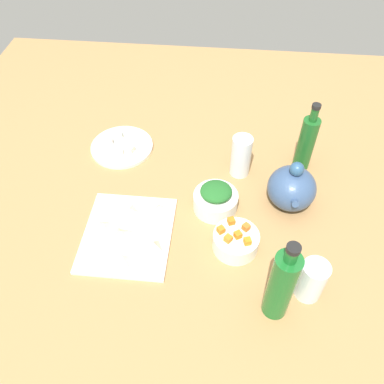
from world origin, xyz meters
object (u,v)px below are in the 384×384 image
object	(u,v)px
bowl_greens	(215,201)
bowl_carrots	(236,241)
plate_tofu	(122,147)
bottle_1	(307,142)
cutting_board	(128,234)
bottle_0	(281,285)
drinking_glass_1	(312,280)
teapot	(292,188)
drinking_glass_0	(241,156)

from	to	relation	value
bowl_greens	bowl_carrots	distance (cm)	15.14
plate_tofu	bottle_1	distance (cm)	61.75
cutting_board	bottle_0	bearing A→B (deg)	65.79
cutting_board	bottle_1	distance (cm)	62.29
bowl_greens	drinking_glass_1	bearing A→B (deg)	44.08
cutting_board	bottle_1	world-z (taller)	bottle_1
bowl_greens	teapot	world-z (taller)	teapot
drinking_glass_1	plate_tofu	bearing A→B (deg)	-130.06
bowl_carrots	drinking_glass_1	size ratio (longest dim) A/B	1.04
bowl_carrots	drinking_glass_0	distance (cm)	29.95
teapot	drinking_glass_1	xyz separation A→B (cm)	(30.19, 2.94, -0.46)
drinking_glass_0	plate_tofu	bearing A→B (deg)	-100.71
cutting_board	bowl_greens	bearing A→B (deg)	117.96
bottle_0	drinking_glass_1	xyz separation A→B (cm)	(-5.24, 8.55, -5.66)
cutting_board	bottle_0	size ratio (longest dim) A/B	1.04
drinking_glass_0	drinking_glass_1	size ratio (longest dim) A/B	1.17
plate_tofu	bowl_greens	xyz separation A→B (cm)	(23.60, 33.79, 2.21)
bottle_1	teapot	bearing A→B (deg)	-16.70
bowl_greens	cutting_board	bearing A→B (deg)	-62.04
plate_tofu	drinking_glass_0	world-z (taller)	drinking_glass_0
drinking_glass_0	bowl_greens	bearing A→B (deg)	-23.52
bowl_carrots	cutting_board	bearing A→B (deg)	-91.66
cutting_board	bottle_0	distance (cm)	46.00
bowl_carrots	bottle_0	world-z (taller)	bottle_0
bottle_1	drinking_glass_0	size ratio (longest dim) A/B	1.72
plate_tofu	bottle_0	bearing A→B (deg)	42.59
bowl_carrots	drinking_glass_1	xyz separation A→B (cm)	(12.16, 18.66, 3.35)
bottle_0	drinking_glass_1	distance (cm)	11.52
teapot	bottle_1	xyz separation A→B (cm)	(-16.81, 5.04, 3.58)
bottle_1	bowl_greens	bearing A→B (deg)	-52.14
bottle_1	drinking_glass_0	world-z (taller)	bottle_1
bowl_carrots	bottle_1	distance (cm)	41.22
plate_tofu	bottle_1	xyz separation A→B (cm)	(2.49, 60.96, 9.50)
bottle_1	bottle_0	bearing A→B (deg)	-11.53
plate_tofu	drinking_glass_0	distance (cm)	41.94
teapot	bottle_1	distance (cm)	17.91
bowl_carrots	plate_tofu	bearing A→B (deg)	-132.88
bowl_carrots	bottle_0	distance (cm)	22.05
bowl_greens	bowl_carrots	xyz separation A→B (cm)	(13.72, 6.40, -0.10)
drinking_glass_0	drinking_glass_1	distance (cm)	45.56
teapot	drinking_glass_1	bearing A→B (deg)	5.56
plate_tofu	teapot	bearing A→B (deg)	70.97
bottle_1	plate_tofu	bearing A→B (deg)	-92.34
drinking_glass_1	bottle_0	bearing A→B (deg)	-58.47
bottle_1	drinking_glass_1	xyz separation A→B (cm)	(47.00, -2.10, -4.04)
cutting_board	teapot	bearing A→B (deg)	110.32
teapot	bottle_0	distance (cm)	36.25
bowl_carrots	drinking_glass_1	distance (cm)	22.53
plate_tofu	drinking_glass_0	bearing A→B (deg)	79.29
cutting_board	drinking_glass_0	world-z (taller)	drinking_glass_0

